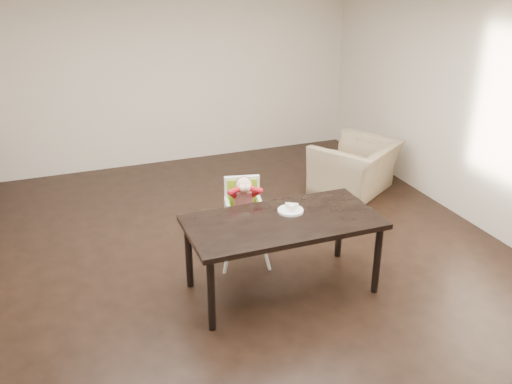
{
  "coord_description": "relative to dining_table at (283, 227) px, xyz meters",
  "views": [
    {
      "loc": [
        -1.64,
        -4.74,
        3.1
      ],
      "look_at": [
        0.2,
        0.05,
        0.86
      ],
      "focal_mm": 40.0,
      "sensor_mm": 36.0,
      "label": 1
    }
  ],
  "objects": [
    {
      "name": "ground",
      "position": [
        -0.29,
        0.41,
        -0.67
      ],
      "size": [
        7.0,
        7.0,
        0.0
      ],
      "primitive_type": "plane",
      "color": "black",
      "rests_on": "ground"
    },
    {
      "name": "room_walls",
      "position": [
        -0.29,
        0.41,
        1.18
      ],
      "size": [
        6.02,
        7.02,
        2.71
      ],
      "color": "beige",
      "rests_on": "ground"
    },
    {
      "name": "dining_table",
      "position": [
        0.0,
        0.0,
        0.0
      ],
      "size": [
        1.8,
        0.9,
        0.75
      ],
      "color": "black",
      "rests_on": "ground"
    },
    {
      "name": "high_chair",
      "position": [
        -0.15,
        0.67,
        0.0
      ],
      "size": [
        0.48,
        0.48,
        0.96
      ],
      "rotation": [
        0.0,
        0.0,
        -0.22
      ],
      "color": "white",
      "rests_on": "ground"
    },
    {
      "name": "plate",
      "position": [
        0.14,
        0.14,
        0.1
      ],
      "size": [
        0.28,
        0.28,
        0.07
      ],
      "rotation": [
        0.0,
        0.0,
        0.12
      ],
      "color": "white",
      "rests_on": "dining_table"
    },
    {
      "name": "armchair",
      "position": [
        1.87,
        1.85,
        -0.21
      ],
      "size": [
        1.26,
        1.15,
        0.93
      ],
      "primitive_type": "imported",
      "rotation": [
        0.0,
        0.0,
        3.71
      ],
      "color": "#95805E",
      "rests_on": "ground"
    }
  ]
}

